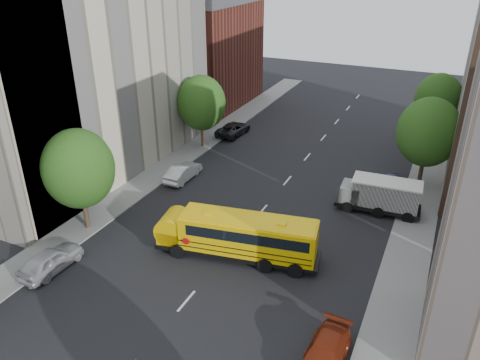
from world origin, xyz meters
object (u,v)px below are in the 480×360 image
Objects in this scene: street_tree_1 at (79,169)px; parked_car_2 at (233,129)px; street_tree_5 at (438,100)px; safari_truck at (380,195)px; parked_car_4 at (390,184)px; parked_car_5 at (418,132)px; parked_car_3 at (324,355)px; parked_car_1 at (183,172)px; street_tree_2 at (201,103)px; parked_car_0 at (51,260)px; street_tree_4 at (428,132)px; school_bus at (236,234)px.

parked_car_2 is at bearing 86.46° from street_tree_1.
safari_truck is (-2.50, -18.21, -3.22)m from street_tree_5.
parked_car_4 is 0.81× the size of parked_car_5.
parked_car_3 is (-2.20, -35.22, -4.02)m from street_tree_5.
parked_car_5 is (18.40, 19.92, 0.05)m from parked_car_1.
street_tree_2 is 25.06m from street_tree_5.
street_tree_5 is 1.64× the size of parked_car_0.
street_tree_5 is 14.85m from parked_car_4.
street_tree_1 is 23.05m from safari_truck.
street_tree_4 reaches higher than parked_car_3.
school_bus is 1.72× the size of safari_truck.
street_tree_5 is 1.12× the size of safari_truck.
safari_truck is 1.46× the size of parked_car_0.
parked_car_0 is (-18.10, -16.83, -0.70)m from safari_truck.
street_tree_1 reaches higher than parked_car_0.
safari_truck is 1.72× the size of parked_car_4.
parked_car_3 is at bearing -49.54° from street_tree_2.
parked_car_1 is (-19.80, -19.73, -3.96)m from street_tree_5.
street_tree_1 is 37.20m from street_tree_5.
school_bus is 2.97× the size of parked_car_4.
school_bus is at bearing -130.25° from safari_truck.
street_tree_1 is at bearing 177.51° from school_bus.
parked_car_0 is 1.18× the size of parked_car_4.
street_tree_2 reaches higher than school_bus.
parked_car_5 is at bearing 63.17° from school_bus.
parked_car_4 is (19.80, -2.12, -4.17)m from street_tree_2.
street_tree_1 reaches higher than parked_car_3.
parked_car_2 is at bearing -86.10° from parked_car_1.
street_tree_1 reaches higher than parked_car_5.
parked_car_0 is at bearing -74.47° from street_tree_1.
parked_car_2 is at bearing -156.13° from parked_car_5.
street_tree_4 is 12.99m from parked_car_5.
parked_car_3 is (18.40, -0.18, -0.10)m from parked_car_0.
street_tree_5 reaches higher than parked_car_3.
parked_car_5 is (1.10, 18.40, -0.69)m from safari_truck.
parked_car_5 is (-1.40, 0.19, -3.91)m from street_tree_5.
school_bus is 2.39× the size of parked_car_5.
street_tree_2 is 1.72× the size of parked_car_1.
street_tree_1 is 0.69× the size of school_bus.
street_tree_5 is at bearing 77.70° from parked_car_4.
street_tree_1 reaches higher than parked_car_4.
street_tree_5 reaches higher than parked_car_4.
parked_car_1 is (2.20, -7.73, -4.09)m from street_tree_2.
school_bus is at bearing 120.10° from parked_car_2.
parked_car_5 is (20.60, 30.19, -4.16)m from street_tree_1.
street_tree_5 reaches higher than parked_car_1.
parked_car_4 is at bearing 92.85° from parked_car_3.
parked_car_5 is at bearing -154.40° from parked_car_2.
street_tree_4 is 1.73× the size of parked_car_3.
parked_car_0 is 40.12m from parked_car_5.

